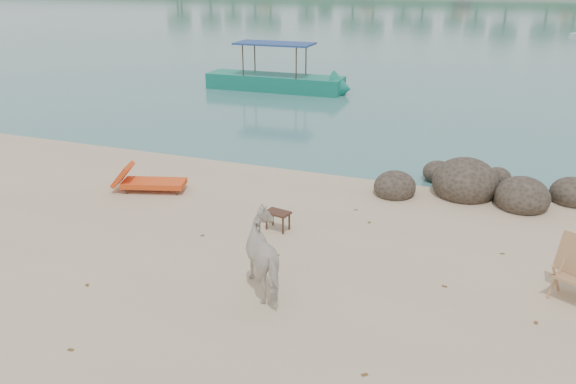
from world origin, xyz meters
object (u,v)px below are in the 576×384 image
(boulders, at_px, (488,189))
(boat_near, at_px, (275,51))
(cow, at_px, (269,257))
(side_table, at_px, (278,222))
(deck_chair, at_px, (575,273))
(lounge_chair, at_px, (154,181))

(boulders, distance_m, boat_near, 15.49)
(boulders, relative_size, cow, 3.90)
(cow, xyz_separation_m, side_table, (-0.79, 2.39, -0.47))
(side_table, distance_m, boat_near, 16.37)
(side_table, height_order, deck_chair, deck_chair)
(deck_chair, bearing_deg, boat_near, 155.42)
(deck_chair, distance_m, boat_near, 19.97)
(boulders, bearing_deg, boat_near, 132.87)
(deck_chair, bearing_deg, cow, -134.28)
(boulders, distance_m, deck_chair, 4.83)
(side_table, relative_size, lounge_chair, 0.27)
(side_table, distance_m, lounge_chair, 4.11)
(deck_chair, bearing_deg, side_table, -159.17)
(side_table, xyz_separation_m, lounge_chair, (-3.97, 1.09, 0.09))
(side_table, bearing_deg, cow, -60.67)
(lounge_chair, bearing_deg, cow, -53.23)
(lounge_chair, bearing_deg, deck_chair, -27.51)
(lounge_chair, relative_size, deck_chair, 1.94)
(cow, height_order, lounge_chair, cow)
(boulders, xyz_separation_m, lounge_chair, (-8.29, -2.70, 0.07))
(cow, relative_size, lounge_chair, 0.80)
(cow, xyz_separation_m, deck_chair, (5.15, 1.64, -0.16))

